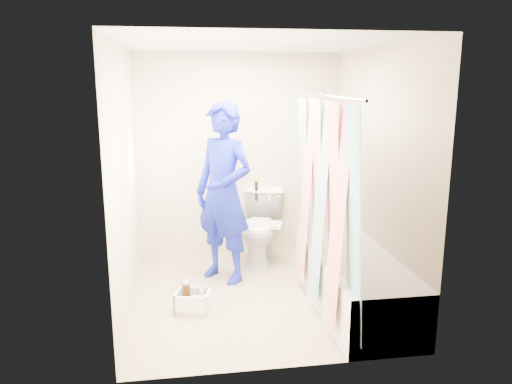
{
  "coord_description": "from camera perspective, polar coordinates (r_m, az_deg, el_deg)",
  "views": [
    {
      "loc": [
        -0.7,
        -4.55,
        2.08
      ],
      "look_at": [
        0.05,
        0.35,
        0.97
      ],
      "focal_mm": 35.0,
      "sensor_mm": 36.0,
      "label": 1
    }
  ],
  "objects": [
    {
      "name": "tank_internals",
      "position": [
        5.93,
        0.44,
        0.32
      ],
      "size": [
        0.2,
        0.1,
        0.27
      ],
      "color": "black",
      "rests_on": "toilet"
    },
    {
      "name": "tank_lid",
      "position": [
        5.66,
        0.38,
        -3.71
      ],
      "size": [
        0.55,
        0.36,
        0.04
      ],
      "primitive_type": "cube",
      "rotation": [
        0.0,
        0.0,
        -0.31
      ],
      "color": "white",
      "rests_on": "toilet"
    },
    {
      "name": "curtain_rod",
      "position": [
        4.3,
        7.94,
        10.78
      ],
      "size": [
        0.02,
        1.9,
        0.02
      ],
      "primitive_type": "cylinder",
      "rotation": [
        1.57,
        0.0,
        0.0
      ],
      "color": "silver",
      "rests_on": "wall_back"
    },
    {
      "name": "plumber",
      "position": [
        5.17,
        -3.72,
        -0.14
      ],
      "size": [
        0.8,
        0.8,
        1.88
      ],
      "primitive_type": "imported",
      "rotation": [
        0.0,
        0.0,
        -0.77
      ],
      "color": "#0F269C",
      "rests_on": "ground"
    },
    {
      "name": "ceiling",
      "position": [
        4.61,
        0.06,
        16.62
      ],
      "size": [
        2.4,
        2.6,
        0.02
      ],
      "primitive_type": "cube",
      "color": "silver",
      "rests_on": "wall_back"
    },
    {
      "name": "wall_left",
      "position": [
        4.66,
        -14.69,
        1.33
      ],
      "size": [
        0.02,
        2.6,
        2.4
      ],
      "primitive_type": "cube",
      "color": "beige",
      "rests_on": "ground"
    },
    {
      "name": "wall_right",
      "position": [
        5.01,
        13.77,
        2.15
      ],
      "size": [
        0.02,
        2.6,
        2.4
      ],
      "primitive_type": "cube",
      "color": "beige",
      "rests_on": "ground"
    },
    {
      "name": "cleaning_caddy",
      "position": [
        4.74,
        -7.11,
        -12.36
      ],
      "size": [
        0.36,
        0.32,
        0.24
      ],
      "rotation": [
        0.0,
        0.0,
        -0.25
      ],
      "color": "white",
      "rests_on": "ground"
    },
    {
      "name": "wall_front",
      "position": [
        3.44,
        3.38,
        -2.23
      ],
      "size": [
        2.4,
        0.02,
        2.4
      ],
      "primitive_type": "cube",
      "color": "beige",
      "rests_on": "ground"
    },
    {
      "name": "toilet",
      "position": [
        5.81,
        0.58,
        -4.02
      ],
      "size": [
        0.69,
        0.91,
        0.83
      ],
      "primitive_type": "imported",
      "rotation": [
        0.0,
        0.0,
        -0.31
      ],
      "color": "white",
      "rests_on": "ground"
    },
    {
      "name": "floor",
      "position": [
        5.05,
        0.06,
        -11.68
      ],
      "size": [
        2.6,
        2.6,
        0.0
      ],
      "primitive_type": "plane",
      "color": "gray",
      "rests_on": "ground"
    },
    {
      "name": "bathtub",
      "position": [
        4.76,
        11.18,
        -9.98
      ],
      "size": [
        0.7,
        1.75,
        0.5
      ],
      "color": "silver",
      "rests_on": "ground"
    },
    {
      "name": "wall_back",
      "position": [
        5.95,
        -1.86,
        4.14
      ],
      "size": [
        2.4,
        0.02,
        2.4
      ],
      "primitive_type": "cube",
      "color": "beige",
      "rests_on": "ground"
    },
    {
      "name": "shower_curtain",
      "position": [
        4.43,
        7.57,
        -1.33
      ],
      "size": [
        0.06,
        1.75,
        1.8
      ],
      "primitive_type": "cube",
      "color": "white",
      "rests_on": "curtain_rod"
    }
  ]
}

